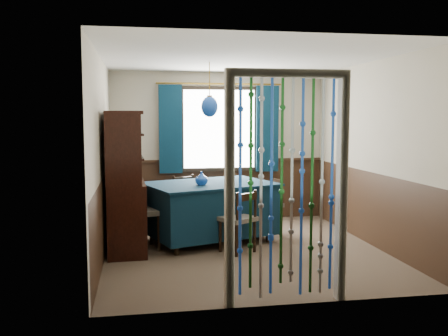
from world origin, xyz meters
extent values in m
plane|color=brown|center=(0.00, 0.00, 0.00)|extent=(4.00, 4.00, 0.00)
plane|color=silver|center=(0.00, 0.00, 2.50)|extent=(4.00, 4.00, 0.00)
plane|color=#B8AE96|center=(0.00, 2.00, 1.25)|extent=(3.60, 0.00, 3.60)
plane|color=#B8AE96|center=(0.00, -2.00, 1.25)|extent=(3.60, 0.00, 3.60)
plane|color=#B8AE96|center=(-1.80, 0.00, 1.25)|extent=(0.00, 4.00, 4.00)
plane|color=#B8AE96|center=(1.80, 0.00, 1.25)|extent=(0.00, 4.00, 4.00)
plane|color=#332013|center=(0.00, 1.99, 0.50)|extent=(3.60, 0.00, 3.60)
plane|color=#332013|center=(0.00, -1.99, 0.50)|extent=(3.60, 0.00, 3.60)
plane|color=#332013|center=(-1.79, 0.00, 0.50)|extent=(0.00, 4.00, 4.00)
plane|color=#332013|center=(1.79, 0.00, 0.50)|extent=(0.00, 4.00, 4.00)
cube|color=black|center=(0.00, 1.95, 1.55)|extent=(1.32, 0.12, 1.42)
cube|color=#0A2437|center=(-0.37, 0.51, 0.46)|extent=(1.94, 1.61, 0.68)
cube|color=#0A2437|center=(-0.37, 0.51, 0.82)|extent=(2.01, 1.68, 0.03)
cylinder|color=black|center=(-0.89, -0.13, 0.07)|extent=(0.07, 0.07, 0.14)
cylinder|color=black|center=(0.43, 0.33, 0.07)|extent=(0.07, 0.07, 0.14)
cylinder|color=black|center=(-1.17, 0.69, 0.07)|extent=(0.07, 0.07, 0.14)
cylinder|color=black|center=(0.15, 1.15, 0.07)|extent=(0.07, 0.07, 0.14)
cylinder|color=black|center=(-0.15, -0.34, 0.21)|extent=(0.04, 0.04, 0.41)
cylinder|color=black|center=(0.12, -0.16, 0.21)|extent=(0.04, 0.04, 0.41)
cylinder|color=black|center=(-0.32, -0.08, 0.21)|extent=(0.04, 0.04, 0.41)
cylinder|color=black|center=(-0.05, 0.09, 0.21)|extent=(0.04, 0.04, 0.41)
cube|color=#5B5549|center=(-0.10, -0.12, 0.44)|extent=(0.55, 0.54, 0.06)
cube|color=black|center=(-0.01, -0.26, 0.74)|extent=(0.31, 0.22, 0.09)
cylinder|color=black|center=(-0.15, -0.35, 0.61)|extent=(0.04, 0.04, 0.40)
cylinder|color=black|center=(0.12, -0.17, 0.61)|extent=(0.04, 0.04, 0.40)
cylinder|color=black|center=(-0.51, 1.41, 0.22)|extent=(0.04, 0.04, 0.43)
cylinder|color=black|center=(-0.81, 1.25, 0.22)|extent=(0.04, 0.04, 0.43)
cylinder|color=black|center=(-0.36, 1.12, 0.22)|extent=(0.04, 0.04, 0.43)
cylinder|color=black|center=(-0.67, 0.97, 0.22)|extent=(0.04, 0.04, 0.43)
cube|color=#5B5549|center=(-0.59, 1.19, 0.46)|extent=(0.56, 0.55, 0.06)
cube|color=black|center=(-0.67, 1.34, 0.77)|extent=(0.34, 0.20, 0.10)
cylinder|color=black|center=(-0.52, 1.42, 0.64)|extent=(0.04, 0.04, 0.42)
cylinder|color=black|center=(-0.82, 1.26, 0.64)|extent=(0.04, 0.04, 0.42)
cylinder|color=black|center=(-1.55, 0.38, 0.24)|extent=(0.05, 0.05, 0.47)
cylinder|color=black|center=(-1.45, 0.01, 0.24)|extent=(0.05, 0.05, 0.47)
cylinder|color=black|center=(-1.19, 0.47, 0.24)|extent=(0.05, 0.05, 0.47)
cylinder|color=black|center=(-1.10, 0.09, 0.24)|extent=(0.05, 0.05, 0.47)
cube|color=#5B5549|center=(-1.32, 0.24, 0.50)|extent=(0.54, 0.56, 0.06)
cube|color=black|center=(-1.51, 0.19, 0.85)|extent=(0.14, 0.40, 0.11)
cylinder|color=black|center=(-1.55, 0.38, 0.70)|extent=(0.04, 0.04, 0.46)
cylinder|color=black|center=(-1.46, 0.00, 0.70)|extent=(0.04, 0.04, 0.46)
cylinder|color=black|center=(0.70, 0.62, 0.22)|extent=(0.04, 0.04, 0.43)
cylinder|color=black|center=(0.65, 0.96, 0.22)|extent=(0.04, 0.04, 0.43)
cylinder|color=black|center=(0.38, 0.57, 0.22)|extent=(0.04, 0.04, 0.43)
cylinder|color=black|center=(0.33, 0.91, 0.22)|extent=(0.04, 0.04, 0.43)
cube|color=#5B5549|center=(0.52, 0.77, 0.46)|extent=(0.46, 0.48, 0.06)
cube|color=black|center=(0.69, 0.79, 0.78)|extent=(0.09, 0.37, 0.10)
cylinder|color=black|center=(0.71, 0.62, 0.65)|extent=(0.04, 0.04, 0.42)
cylinder|color=black|center=(0.66, 0.96, 0.65)|extent=(0.04, 0.04, 0.42)
cube|color=black|center=(-1.53, 0.37, 0.46)|extent=(0.54, 1.41, 0.91)
cube|color=black|center=(-1.53, -0.30, 1.37)|extent=(0.43, 0.07, 0.91)
cube|color=black|center=(-1.53, 1.04, 1.37)|extent=(0.43, 0.07, 0.91)
cube|color=black|center=(-1.53, 0.37, 1.80)|extent=(0.49, 1.41, 0.04)
cube|color=black|center=(-1.75, 0.37, 1.37)|extent=(0.09, 1.37, 0.91)
cube|color=black|center=(-1.50, 0.37, 1.23)|extent=(0.44, 1.33, 0.02)
cube|color=black|center=(-1.50, 0.37, 1.53)|extent=(0.44, 1.33, 0.02)
cylinder|color=olive|center=(-0.37, 0.51, 2.20)|extent=(0.01, 0.01, 0.61)
ellipsoid|color=#16429B|center=(-0.37, 0.51, 1.89)|extent=(0.23, 0.23, 0.28)
cylinder|color=olive|center=(-0.37, 0.51, 2.03)|extent=(0.07, 0.07, 0.03)
imported|color=#16429B|center=(-0.51, 0.32, 0.91)|extent=(0.19, 0.19, 0.17)
imported|color=beige|center=(-1.48, 0.13, 1.27)|extent=(0.28, 0.28, 0.06)
imported|color=beige|center=(-1.48, 0.72, 1.00)|extent=(0.23, 0.23, 0.18)
camera|label=1|loc=(-1.35, -6.35, 1.74)|focal=40.00mm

